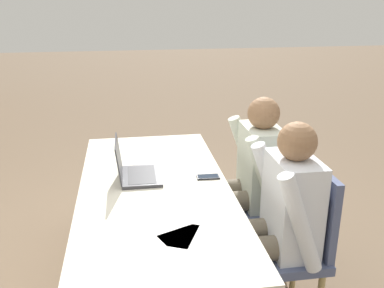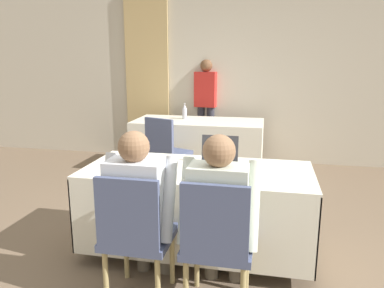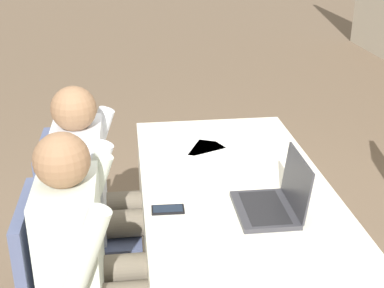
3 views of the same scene
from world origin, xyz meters
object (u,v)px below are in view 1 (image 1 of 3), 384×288
(person_checkered_shirt, at_px, (277,215))
(person_white_shirt, at_px, (249,175))
(chair_near_right, at_px, (263,196))
(cell_phone, at_px, (208,177))
(chair_near_left, at_px, (293,239))
(laptop, at_px, (135,171))

(person_checkered_shirt, xyz_separation_m, person_white_shirt, (0.53, 0.00, 0.00))
(chair_near_right, distance_m, person_white_shirt, 0.19)
(person_checkered_shirt, bearing_deg, person_white_shirt, -180.00)
(cell_phone, xyz_separation_m, chair_near_left, (-0.36, -0.40, -0.24))
(laptop, distance_m, cell_phone, 0.43)
(laptop, xyz_separation_m, person_white_shirt, (0.11, -0.73, -0.12))
(chair_near_right, bearing_deg, laptop, -82.20)
(laptop, height_order, person_checkered_shirt, person_checkered_shirt)
(cell_phone, height_order, person_checkered_shirt, person_checkered_shirt)
(chair_near_left, height_order, person_checkered_shirt, person_checkered_shirt)
(cell_phone, relative_size, person_white_shirt, 0.12)
(chair_near_left, relative_size, person_white_shirt, 0.78)
(cell_phone, height_order, chair_near_right, chair_near_right)
(laptop, height_order, chair_near_right, laptop)
(laptop, relative_size, cell_phone, 2.27)
(laptop, height_order, cell_phone, laptop)
(chair_near_right, bearing_deg, cell_phone, -66.88)
(laptop, distance_m, person_checkered_shirt, 0.85)
(chair_near_right, relative_size, person_checkered_shirt, 0.78)
(chair_near_left, bearing_deg, chair_near_right, -180.00)
(laptop, bearing_deg, chair_near_left, -116.51)
(laptop, relative_size, chair_near_left, 0.34)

